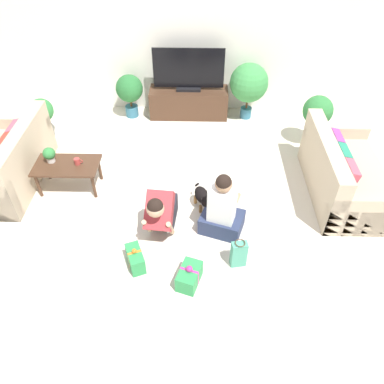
{
  "coord_description": "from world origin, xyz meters",
  "views": [
    {
      "loc": [
        0.38,
        -3.81,
        3.6
      ],
      "look_at": [
        0.3,
        -0.32,
        0.45
      ],
      "focal_mm": 35.0,
      "sensor_mm": 36.0,
      "label": 1
    }
  ],
  "objects_px": {
    "person_sitting": "(222,211)",
    "gift_bag_a": "(239,254)",
    "potted_plant_corner_left": "(42,113)",
    "tabletop_plant": "(49,154)",
    "tv_console": "(189,103)",
    "potted_plant_back_left": "(130,90)",
    "coffee_table": "(67,167)",
    "gift_box_b": "(189,276)",
    "tv": "(189,72)",
    "dog": "(203,197)",
    "potted_plant_back_right": "(249,84)",
    "sofa_right": "(343,175)",
    "mug": "(77,161)",
    "person_kneeling": "(161,211)",
    "sofa_left": "(8,164)",
    "potted_plant_corner_right": "(317,115)",
    "gift_box_a": "(135,259)"
  },
  "relations": [
    {
      "from": "person_sitting",
      "to": "gift_bag_a",
      "type": "height_order",
      "value": "person_sitting"
    },
    {
      "from": "potted_plant_corner_left",
      "to": "tabletop_plant",
      "type": "height_order",
      "value": "potted_plant_corner_left"
    },
    {
      "from": "tv_console",
      "to": "potted_plant_back_left",
      "type": "height_order",
      "value": "potted_plant_back_left"
    },
    {
      "from": "coffee_table",
      "to": "gift_box_b",
      "type": "relative_size",
      "value": 2.26
    },
    {
      "from": "tv",
      "to": "dog",
      "type": "bearing_deg",
      "value": -83.77
    },
    {
      "from": "person_sitting",
      "to": "gift_box_b",
      "type": "distance_m",
      "value": 0.92
    },
    {
      "from": "tv_console",
      "to": "potted_plant_back_right",
      "type": "bearing_deg",
      "value": -2.73
    },
    {
      "from": "sofa_right",
      "to": "mug",
      "type": "relative_size",
      "value": 14.27
    },
    {
      "from": "person_sitting",
      "to": "mug",
      "type": "xyz_separation_m",
      "value": [
        -1.98,
        0.8,
        0.12
      ]
    },
    {
      "from": "tv",
      "to": "potted_plant_back_right",
      "type": "relative_size",
      "value": 1.21
    },
    {
      "from": "tv",
      "to": "gift_box_b",
      "type": "bearing_deg",
      "value": -88.13
    },
    {
      "from": "person_kneeling",
      "to": "mug",
      "type": "relative_size",
      "value": 6.65
    },
    {
      "from": "sofa_left",
      "to": "potted_plant_back_right",
      "type": "xyz_separation_m",
      "value": [
        3.59,
        1.9,
        0.36
      ]
    },
    {
      "from": "mug",
      "to": "tabletop_plant",
      "type": "bearing_deg",
      "value": 173.09
    },
    {
      "from": "sofa_right",
      "to": "tabletop_plant",
      "type": "distance_m",
      "value": 4.07
    },
    {
      "from": "mug",
      "to": "gift_bag_a",
      "type": "bearing_deg",
      "value": -31.83
    },
    {
      "from": "coffee_table",
      "to": "sofa_left",
      "type": "bearing_deg",
      "value": 171.55
    },
    {
      "from": "sofa_right",
      "to": "gift_bag_a",
      "type": "xyz_separation_m",
      "value": [
        -1.52,
        -1.32,
        -0.12
      ]
    },
    {
      "from": "sofa_right",
      "to": "tv_console",
      "type": "bearing_deg",
      "value": 46.54
    },
    {
      "from": "tabletop_plant",
      "to": "person_sitting",
      "type": "bearing_deg",
      "value": -19.76
    },
    {
      "from": "sofa_right",
      "to": "potted_plant_corner_left",
      "type": "height_order",
      "value": "sofa_right"
    },
    {
      "from": "sofa_left",
      "to": "dog",
      "type": "distance_m",
      "value": 2.87
    },
    {
      "from": "mug",
      "to": "gift_box_b",
      "type": "bearing_deg",
      "value": -45.24
    },
    {
      "from": "coffee_table",
      "to": "person_kneeling",
      "type": "bearing_deg",
      "value": -30.36
    },
    {
      "from": "potted_plant_back_right",
      "to": "gift_bag_a",
      "type": "bearing_deg",
      "value": -96.19
    },
    {
      "from": "person_sitting",
      "to": "potted_plant_corner_left",
      "type": "bearing_deg",
      "value": -17.76
    },
    {
      "from": "sofa_right",
      "to": "mug",
      "type": "distance_m",
      "value": 3.68
    },
    {
      "from": "coffee_table",
      "to": "mug",
      "type": "relative_size",
      "value": 7.45
    },
    {
      "from": "mug",
      "to": "person_sitting",
      "type": "bearing_deg",
      "value": -22.07
    },
    {
      "from": "potted_plant_corner_right",
      "to": "gift_bag_a",
      "type": "height_order",
      "value": "potted_plant_corner_right"
    },
    {
      "from": "tv_console",
      "to": "person_kneeling",
      "type": "distance_m",
      "value": 2.9
    },
    {
      "from": "potted_plant_back_left",
      "to": "gift_box_b",
      "type": "relative_size",
      "value": 1.98
    },
    {
      "from": "potted_plant_back_left",
      "to": "gift_bag_a",
      "type": "distance_m",
      "value": 3.79
    },
    {
      "from": "sofa_left",
      "to": "potted_plant_corner_left",
      "type": "xyz_separation_m",
      "value": [
        0.14,
        1.21,
        0.13
      ]
    },
    {
      "from": "sofa_right",
      "to": "potted_plant_back_right",
      "type": "distance_m",
      "value": 2.37
    },
    {
      "from": "tv_console",
      "to": "potted_plant_back_left",
      "type": "distance_m",
      "value": 1.08
    },
    {
      "from": "potted_plant_back_right",
      "to": "mug",
      "type": "relative_size",
      "value": 8.42
    },
    {
      "from": "coffee_table",
      "to": "dog",
      "type": "bearing_deg",
      "value": -12.22
    },
    {
      "from": "sofa_right",
      "to": "potted_plant_back_right",
      "type": "xyz_separation_m",
      "value": [
        -1.16,
        2.04,
        0.36
      ]
    },
    {
      "from": "gift_box_a",
      "to": "gift_bag_a",
      "type": "xyz_separation_m",
      "value": [
        1.2,
        0.04,
        0.07
      ]
    },
    {
      "from": "sofa_left",
      "to": "potted_plant_back_right",
      "type": "relative_size",
      "value": 1.7
    },
    {
      "from": "sofa_right",
      "to": "gift_box_a",
      "type": "height_order",
      "value": "sofa_right"
    },
    {
      "from": "gift_box_a",
      "to": "tabletop_plant",
      "type": "bearing_deg",
      "value": 133.25
    },
    {
      "from": "person_kneeling",
      "to": "sofa_left",
      "type": "bearing_deg",
      "value": 162.93
    },
    {
      "from": "potted_plant_corner_left",
      "to": "person_kneeling",
      "type": "distance_m",
      "value": 3.04
    },
    {
      "from": "gift_box_a",
      "to": "gift_box_b",
      "type": "distance_m",
      "value": 0.67
    },
    {
      "from": "potted_plant_back_left",
      "to": "person_sitting",
      "type": "height_order",
      "value": "person_sitting"
    },
    {
      "from": "mug",
      "to": "sofa_right",
      "type": "bearing_deg",
      "value": -0.34
    },
    {
      "from": "dog",
      "to": "gift_box_b",
      "type": "distance_m",
      "value": 1.19
    },
    {
      "from": "coffee_table",
      "to": "gift_box_a",
      "type": "distance_m",
      "value": 1.79
    }
  ]
}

